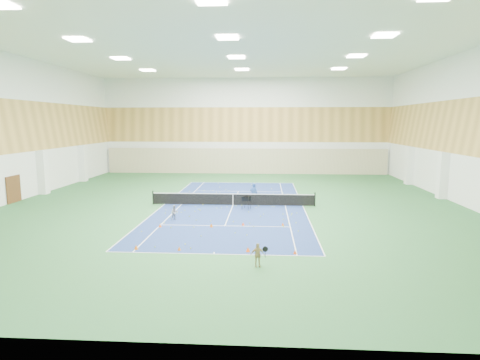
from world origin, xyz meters
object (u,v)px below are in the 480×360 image
coach (254,194)px  child_court (175,213)px  tennis_net (233,198)px  child_apron (257,255)px  ball_cart (246,203)px

coach → child_court: 7.58m
tennis_net → child_apron: 13.64m
child_court → tennis_net: bearing=19.5°
ball_cart → child_court: bearing=-124.2°
child_apron → tennis_net: bearing=87.1°
tennis_net → child_court: bearing=-125.3°
tennis_net → child_apron: bearing=-80.7°
coach → child_court: coach is taller
tennis_net → child_court: (-3.52, -4.97, -0.06)m
child_apron → ball_cart: bearing=82.9°
child_court → ball_cart: size_ratio=0.98×
child_apron → ball_cart: (-1.09, 12.12, -0.05)m
tennis_net → child_court: 6.09m
child_court → child_apron: 10.24m
tennis_net → coach: (1.61, 0.60, 0.29)m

